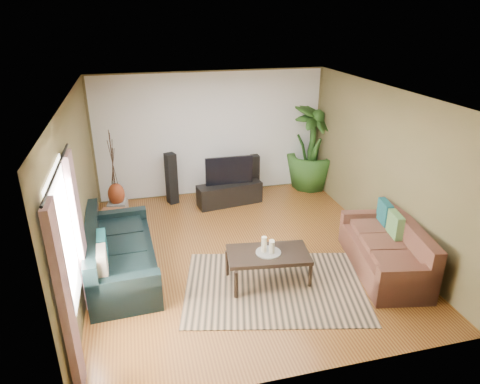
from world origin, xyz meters
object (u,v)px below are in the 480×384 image
object	(u,v)px
vase	(116,194)
speaker_left	(171,179)
tv_stand	(230,194)
side_table	(114,225)
sofa_left	(121,249)
pedestal	(118,210)
sofa_right	(385,246)
coffee_table	(268,267)
television	(229,170)
potted_plant	(311,147)
speaker_right	(255,176)

from	to	relation	value
vase	speaker_left	bearing A→B (deg)	23.15
tv_stand	side_table	xyz separation A→B (m)	(-2.36, -0.95, 0.02)
sofa_left	speaker_left	xyz separation A→B (m)	(1.04, 2.51, 0.13)
tv_stand	pedestal	bearing A→B (deg)	174.32
tv_stand	side_table	world-z (taller)	side_table
sofa_right	coffee_table	xyz separation A→B (m)	(-1.87, 0.14, -0.18)
tv_stand	speaker_left	xyz separation A→B (m)	(-1.17, 0.37, 0.32)
sofa_left	vase	distance (m)	2.03
sofa_left	television	xyz separation A→B (m)	(2.21, 2.16, 0.33)
coffee_table	side_table	distance (m)	3.02
television	potted_plant	size ratio (longest dim) A/B	0.51
vase	side_table	distance (m)	0.88
speaker_left	potted_plant	xyz separation A→B (m)	(3.20, 0.11, 0.43)
speaker_left	potted_plant	world-z (taller)	potted_plant
sofa_left	pedestal	size ratio (longest dim) A/B	6.46
sofa_left	vase	size ratio (longest dim) A/B	5.05
potted_plant	side_table	bearing A→B (deg)	-161.96
coffee_table	potted_plant	world-z (taller)	potted_plant
sofa_right	television	bearing A→B (deg)	-138.87
sofa_left	coffee_table	size ratio (longest dim) A/B	1.86
tv_stand	potted_plant	world-z (taller)	potted_plant
potted_plant	side_table	size ratio (longest dim) A/B	3.88
sofa_right	vase	xyz separation A→B (m)	(-4.11, 2.94, 0.09)
sofa_left	side_table	xyz separation A→B (m)	(-0.15, 1.19, -0.17)
tv_stand	speaker_right	xyz separation A→B (m)	(0.64, 0.30, 0.24)
sofa_right	sofa_left	bearing A→B (deg)	-92.08
sofa_left	vase	bearing A→B (deg)	-0.20
speaker_left	side_table	world-z (taller)	speaker_left
speaker_right	vase	size ratio (longest dim) A/B	2.10
sofa_left	tv_stand	bearing A→B (deg)	-48.61
sofa_right	pedestal	distance (m)	5.06
pedestal	vase	size ratio (longest dim) A/B	0.78
speaker_left	pedestal	distance (m)	1.28
vase	pedestal	bearing A→B (deg)	0.00
coffee_table	speaker_right	size ratio (longest dim) A/B	1.29
coffee_table	side_table	xyz separation A→B (m)	(-2.29, 1.97, 0.00)
tv_stand	television	xyz separation A→B (m)	(0.00, 0.02, 0.53)
pedestal	sofa_left	bearing A→B (deg)	-87.47
coffee_table	television	distance (m)	2.98
speaker_right	potted_plant	distance (m)	1.48
speaker_right	vase	distance (m)	2.97
tv_stand	pedestal	size ratio (longest dim) A/B	3.89
speaker_left	tv_stand	bearing A→B (deg)	-36.44
potted_plant	side_table	world-z (taller)	potted_plant
speaker_right	coffee_table	bearing A→B (deg)	-103.79
vase	side_table	bearing A→B (deg)	-93.80
television	side_table	xyz separation A→B (m)	(-2.36, -0.97, -0.50)
television	potted_plant	xyz separation A→B (m)	(2.02, 0.46, 0.23)
vase	speaker_right	bearing A→B (deg)	8.03
pedestal	tv_stand	bearing A→B (deg)	2.88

